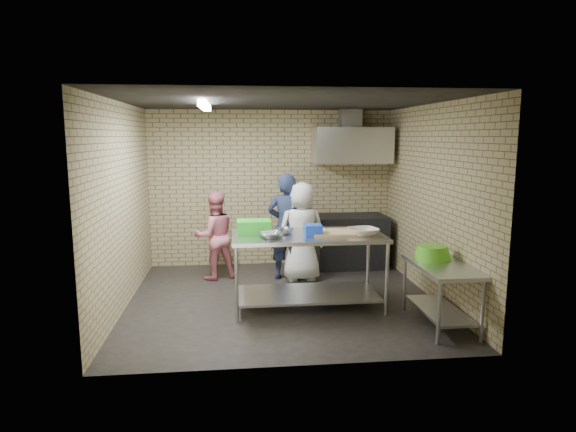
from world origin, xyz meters
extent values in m
plane|color=black|center=(0.00, 0.00, 0.00)|extent=(4.20, 4.20, 0.00)
plane|color=black|center=(0.00, 0.00, 2.70)|extent=(4.20, 4.20, 0.00)
cube|color=tan|center=(0.00, 2.00, 1.35)|extent=(4.20, 0.06, 2.70)
cube|color=tan|center=(0.00, -2.00, 1.35)|extent=(4.20, 0.06, 2.70)
cube|color=tan|center=(-2.10, 0.00, 1.35)|extent=(0.06, 4.00, 2.70)
cube|color=tan|center=(2.10, 0.00, 1.35)|extent=(0.06, 4.00, 2.70)
cube|color=#AAACB1|center=(0.31, -0.31, 0.49)|extent=(1.98, 0.99, 0.99)
cube|color=silver|center=(1.80, -1.10, 0.38)|extent=(0.60, 1.20, 0.75)
cube|color=black|center=(1.35, 1.65, 0.45)|extent=(1.20, 0.70, 0.90)
cube|color=silver|center=(1.35, 1.70, 2.10)|extent=(1.30, 0.60, 0.60)
cube|color=#A5A8AD|center=(1.35, 1.85, 2.55)|extent=(0.35, 0.30, 0.30)
cube|color=#3F2B19|center=(1.65, 1.89, 1.92)|extent=(0.80, 0.20, 0.04)
cube|color=white|center=(-1.00, 0.00, 2.64)|extent=(0.10, 1.25, 0.08)
cube|color=green|center=(-0.39, -0.19, 1.08)|extent=(0.44, 0.33, 0.18)
cube|color=blue|center=(0.36, -0.41, 1.06)|extent=(0.22, 0.22, 0.14)
cube|color=tan|center=(0.66, -0.33, 1.01)|extent=(0.60, 0.46, 0.03)
imported|color=#AAADB1|center=(-0.19, -0.51, 1.03)|extent=(0.37, 0.37, 0.08)
imported|color=#B6B8BD|center=(0.01, -0.26, 1.03)|extent=(0.29, 0.29, 0.07)
imported|color=beige|center=(1.01, -0.46, 1.04)|extent=(0.46, 0.46, 0.09)
cylinder|color=#B22619|center=(1.40, 1.89, 2.03)|extent=(0.07, 0.07, 0.18)
imported|color=#151735|center=(0.17, 1.01, 0.84)|extent=(0.71, 0.58, 1.69)
imported|color=#D16E7C|center=(-0.96, 1.16, 0.70)|extent=(0.81, 0.72, 1.40)
imported|color=white|center=(0.39, 0.92, 0.78)|extent=(0.81, 0.57, 1.56)
camera|label=1|loc=(-0.63, -6.54, 2.26)|focal=30.66mm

